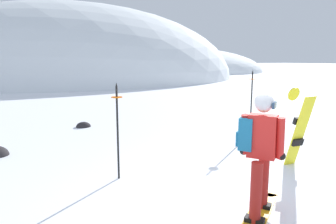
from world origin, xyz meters
name	(u,v)px	position (x,y,z in m)	size (l,w,h in m)	color
ground_plane	(241,205)	(0.00, 0.00, 0.00)	(300.00, 300.00, 0.00)	white
ridge_peak_main	(73,78)	(2.31, 34.75, 0.00)	(37.67, 33.91, 16.63)	white
ridge_peak_far	(176,72)	(21.45, 46.11, 0.00)	(30.63, 27.57, 8.43)	white
snowboarder_main	(259,151)	(0.00, -0.35, 0.92)	(1.51, 1.24, 1.71)	orange
spare_snowboard	(299,127)	(2.06, 0.90, 0.81)	(0.28, 0.48, 1.60)	yellow
piste_marker_near	(252,98)	(2.99, 3.47, 1.06)	(0.20, 0.20, 1.86)	black
piste_marker_far	(117,124)	(-1.37, 1.77, 1.00)	(0.20, 0.20, 1.75)	black
rock_dark	(83,127)	(-1.21, 6.52, 0.00)	(0.47, 0.40, 0.33)	#282628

